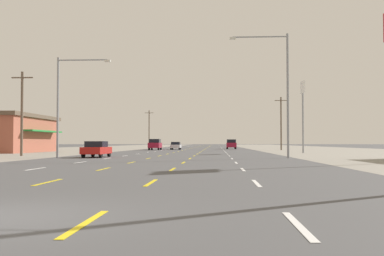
{
  "coord_description": "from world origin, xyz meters",
  "views": [
    {
      "loc": [
        3.92,
        -7.92,
        1.35
      ],
      "look_at": [
        0.95,
        47.78,
        3.15
      ],
      "focal_mm": 42.05,
      "sensor_mm": 36.0,
      "label": 1
    }
  ],
  "objects_px": {
    "sedan_inner_left_mid": "(176,146)",
    "streetlight_right_row_0": "(282,85)",
    "sedan_far_left_nearest": "(97,149)",
    "pole_sign_right_row_1": "(303,99)",
    "suv_far_left_near": "(155,144)",
    "suv_far_right_midfar": "(231,144)",
    "streetlight_left_row_0": "(64,98)"
  },
  "relations": [
    {
      "from": "sedan_inner_left_mid",
      "to": "streetlight_right_row_0",
      "type": "xyz_separation_m",
      "value": [
        13.29,
        -45.57,
        5.57
      ]
    },
    {
      "from": "sedan_far_left_nearest",
      "to": "pole_sign_right_row_1",
      "type": "relative_size",
      "value": 0.49
    },
    {
      "from": "sedan_inner_left_mid",
      "to": "streetlight_right_row_0",
      "type": "height_order",
      "value": "streetlight_right_row_0"
    },
    {
      "from": "sedan_far_left_nearest",
      "to": "suv_far_left_near",
      "type": "xyz_separation_m",
      "value": [
        -0.2,
        40.78,
        0.27
      ]
    },
    {
      "from": "suv_far_left_near",
      "to": "suv_far_right_midfar",
      "type": "bearing_deg",
      "value": 40.06
    },
    {
      "from": "pole_sign_right_row_1",
      "to": "streetlight_right_row_0",
      "type": "xyz_separation_m",
      "value": [
        -5.53,
        -19.42,
        -0.69
      ]
    },
    {
      "from": "sedan_inner_left_mid",
      "to": "pole_sign_right_row_1",
      "type": "xyz_separation_m",
      "value": [
        18.82,
        -26.15,
        6.26
      ]
    },
    {
      "from": "suv_far_right_midfar",
      "to": "pole_sign_right_row_1",
      "type": "distance_m",
      "value": 35.93
    },
    {
      "from": "sedan_far_left_nearest",
      "to": "streetlight_right_row_0",
      "type": "bearing_deg",
      "value": -4.09
    },
    {
      "from": "suv_far_right_midfar",
      "to": "sedan_far_left_nearest",
      "type": "bearing_deg",
      "value": -104.88
    },
    {
      "from": "sedan_far_left_nearest",
      "to": "pole_sign_right_row_1",
      "type": "bearing_deg",
      "value": 39.55
    },
    {
      "from": "suv_far_left_near",
      "to": "suv_far_right_midfar",
      "type": "xyz_separation_m",
      "value": [
        14.21,
        11.95,
        0.0
      ]
    },
    {
      "from": "sedan_far_left_nearest",
      "to": "pole_sign_right_row_1",
      "type": "xyz_separation_m",
      "value": [
        22.09,
        18.24,
        6.26
      ]
    },
    {
      "from": "sedan_far_left_nearest",
      "to": "suv_far_right_midfar",
      "type": "height_order",
      "value": "suv_far_right_midfar"
    },
    {
      "from": "sedan_far_left_nearest",
      "to": "suv_far_left_near",
      "type": "distance_m",
      "value": 40.78
    },
    {
      "from": "suv_far_left_near",
      "to": "streetlight_left_row_0",
      "type": "height_order",
      "value": "streetlight_left_row_0"
    },
    {
      "from": "pole_sign_right_row_1",
      "to": "streetlight_right_row_0",
      "type": "distance_m",
      "value": 20.2
    },
    {
      "from": "suv_far_left_near",
      "to": "streetlight_left_row_0",
      "type": "bearing_deg",
      "value": -93.35
    },
    {
      "from": "sedan_far_left_nearest",
      "to": "streetlight_left_row_0",
      "type": "xyz_separation_m",
      "value": [
        -2.65,
        -1.18,
        4.55
      ]
    },
    {
      "from": "suv_far_right_midfar",
      "to": "streetlight_right_row_0",
      "type": "relative_size",
      "value": 0.45
    },
    {
      "from": "sedan_far_left_nearest",
      "to": "suv_far_left_near",
      "type": "relative_size",
      "value": 0.92
    },
    {
      "from": "suv_far_right_midfar",
      "to": "streetlight_right_row_0",
      "type": "bearing_deg",
      "value": -87.3
    },
    {
      "from": "suv_far_left_near",
      "to": "suv_far_right_midfar",
      "type": "height_order",
      "value": "same"
    },
    {
      "from": "suv_far_left_near",
      "to": "pole_sign_right_row_1",
      "type": "relative_size",
      "value": 0.53
    },
    {
      "from": "streetlight_left_row_0",
      "to": "suv_far_right_midfar",
      "type": "bearing_deg",
      "value": 72.83
    },
    {
      "from": "streetlight_left_row_0",
      "to": "streetlight_right_row_0",
      "type": "relative_size",
      "value": 0.83
    },
    {
      "from": "suv_far_left_near",
      "to": "streetlight_right_row_0",
      "type": "distance_m",
      "value": 45.49
    },
    {
      "from": "sedan_far_left_nearest",
      "to": "streetlight_left_row_0",
      "type": "bearing_deg",
      "value": -155.96
    },
    {
      "from": "sedan_inner_left_mid",
      "to": "suv_far_right_midfar",
      "type": "height_order",
      "value": "suv_far_right_midfar"
    },
    {
      "from": "streetlight_left_row_0",
      "to": "suv_far_left_near",
      "type": "bearing_deg",
      "value": 86.65
    },
    {
      "from": "suv_far_left_near",
      "to": "streetlight_left_row_0",
      "type": "xyz_separation_m",
      "value": [
        -2.45,
        -41.96,
        4.28
      ]
    },
    {
      "from": "sedan_far_left_nearest",
      "to": "streetlight_left_row_0",
      "type": "relative_size",
      "value": 0.5
    }
  ]
}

